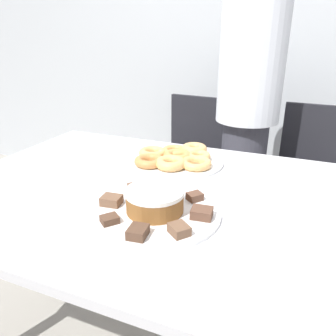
{
  "coord_description": "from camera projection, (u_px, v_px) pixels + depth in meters",
  "views": [
    {
      "loc": [
        0.37,
        -0.92,
        1.24
      ],
      "look_at": [
        -0.03,
        0.06,
        0.81
      ],
      "focal_mm": 35.0,
      "sensor_mm": 36.0,
      "label": 1
    }
  ],
  "objects": [
    {
      "name": "office_chair_left",
      "position": [
        188.0,
        172.0,
        2.14
      ],
      "size": [
        0.49,
        0.49,
        0.88
      ],
      "rotation": [
        0.0,
        0.0,
        -0.11
      ],
      "color": "black",
      "rests_on": "ground_plane"
    },
    {
      "name": "donut_6",
      "position": [
        198.0,
        156.0,
        1.35
      ],
      "size": [
        0.1,
        0.1,
        0.03
      ],
      "color": "#E5AD66",
      "rests_on": "plate_donuts"
    },
    {
      "name": "table",
      "position": [
        170.0,
        214.0,
        1.13
      ],
      "size": [
        1.58,
        1.01,
        0.75
      ],
      "color": "silver",
      "rests_on": "ground_plane"
    },
    {
      "name": "donut_7",
      "position": [
        194.0,
        149.0,
        1.42
      ],
      "size": [
        0.11,
        0.11,
        0.04
      ],
      "color": "#E5AD66",
      "rests_on": "plate_donuts"
    },
    {
      "name": "plate_donuts",
      "position": [
        177.0,
        161.0,
        1.36
      ],
      "size": [
        0.38,
        0.38,
        0.01
      ],
      "color": "white",
      "rests_on": "table"
    },
    {
      "name": "office_chair_right",
      "position": [
        308.0,
        190.0,
        1.88
      ],
      "size": [
        0.46,
        0.46,
        0.88
      ],
      "rotation": [
        0.0,
        0.0,
        -0.06
      ],
      "color": "black",
      "rests_on": "ground_plane"
    },
    {
      "name": "lamington_3",
      "position": [
        138.0,
        232.0,
        0.84
      ],
      "size": [
        0.05,
        0.06,
        0.03
      ],
      "rotation": [
        0.0,
        0.0,
        4.82
      ],
      "color": "#513828",
      "rests_on": "plate_cake"
    },
    {
      "name": "frosted_cake",
      "position": [
        155.0,
        200.0,
        0.95
      ],
      "size": [
        0.17,
        0.17,
        0.07
      ],
      "color": "brown",
      "rests_on": "plate_cake"
    },
    {
      "name": "donut_4",
      "position": [
        171.0,
        163.0,
        1.27
      ],
      "size": [
        0.12,
        0.12,
        0.04
      ],
      "color": "#E5AD66",
      "rests_on": "plate_donuts"
    },
    {
      "name": "lamington_0",
      "position": [
        136.0,
        188.0,
        1.07
      ],
      "size": [
        0.06,
        0.06,
        0.03
      ],
      "rotation": [
        0.0,
        0.0,
        2.46
      ],
      "color": "brown",
      "rests_on": "plate_cake"
    },
    {
      "name": "lamington_5",
      "position": [
        202.0,
        213.0,
        0.92
      ],
      "size": [
        0.06,
        0.06,
        0.03
      ],
      "rotation": [
        0.0,
        0.0,
        6.39
      ],
      "color": "brown",
      "rests_on": "plate_cake"
    },
    {
      "name": "lamington_7",
      "position": [
        168.0,
        187.0,
        1.08
      ],
      "size": [
        0.05,
        0.05,
        0.03
      ],
      "rotation": [
        0.0,
        0.0,
        7.96
      ],
      "color": "brown",
      "rests_on": "plate_cake"
    },
    {
      "name": "wall_back",
      "position": [
        257.0,
        27.0,
        2.27
      ],
      "size": [
        8.0,
        0.05,
        2.6
      ],
      "color": "#B2B7BC",
      "rests_on": "ground_plane"
    },
    {
      "name": "person_standing",
      "position": [
        247.0,
        112.0,
        1.75
      ],
      "size": [
        0.33,
        0.33,
        1.64
      ],
      "color": "#383842",
      "rests_on": "ground_plane"
    },
    {
      "name": "lamington_6",
      "position": [
        195.0,
        196.0,
        1.02
      ],
      "size": [
        0.06,
        0.06,
        0.02
      ],
      "rotation": [
        0.0,
        0.0,
        7.17
      ],
      "color": "brown",
      "rests_on": "plate_cake"
    },
    {
      "name": "donut_5",
      "position": [
        196.0,
        163.0,
        1.28
      ],
      "size": [
        0.12,
        0.12,
        0.03
      ],
      "color": "#E5AD66",
      "rests_on": "plate_donuts"
    },
    {
      "name": "plate_cake",
      "position": [
        155.0,
        212.0,
        0.97
      ],
      "size": [
        0.39,
        0.39,
        0.01
      ],
      "color": "white",
      "rests_on": "table"
    },
    {
      "name": "donut_1",
      "position": [
        175.0,
        151.0,
        1.41
      ],
      "size": [
        0.12,
        0.12,
        0.03
      ],
      "color": "tan",
      "rests_on": "plate_donuts"
    },
    {
      "name": "lamington_1",
      "position": [
        111.0,
        200.0,
        1.0
      ],
      "size": [
        0.06,
        0.06,
        0.03
      ],
      "rotation": [
        0.0,
        0.0,
        3.25
      ],
      "color": "brown",
      "rests_on": "plate_cake"
    },
    {
      "name": "lamington_2",
      "position": [
        110.0,
        219.0,
        0.9
      ],
      "size": [
        0.06,
        0.06,
        0.02
      ],
      "rotation": [
        0.0,
        0.0,
        4.03
      ],
      "color": "#513828",
      "rests_on": "plate_cake"
    },
    {
      "name": "lamington_4",
      "position": [
        179.0,
        229.0,
        0.85
      ],
      "size": [
        0.07,
        0.07,
        0.03
      ],
      "rotation": [
        0.0,
        0.0,
        5.6
      ],
      "color": "brown",
      "rests_on": "plate_cake"
    },
    {
      "name": "donut_2",
      "position": [
        153.0,
        153.0,
        1.39
      ],
      "size": [
        0.12,
        0.12,
        0.03
      ],
      "color": "#E5AD66",
      "rests_on": "plate_donuts"
    },
    {
      "name": "donut_0",
      "position": [
        177.0,
        156.0,
        1.35
      ],
      "size": [
        0.12,
        0.12,
        0.04
      ],
      "color": "#D18E4C",
      "rests_on": "plate_donuts"
    },
    {
      "name": "donut_3",
      "position": [
        149.0,
        161.0,
        1.3
      ],
      "size": [
        0.12,
        0.12,
        0.03
      ],
      "color": "#C68447",
      "rests_on": "plate_donuts"
    }
  ]
}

